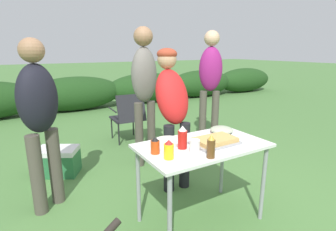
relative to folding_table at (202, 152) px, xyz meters
name	(u,v)px	position (x,y,z in m)	size (l,w,h in m)	color
ground_plane	(200,219)	(0.00, 0.00, -0.66)	(60.00, 60.00, 0.00)	#4C7A3D
shrub_hedge	(76,94)	(0.00, 5.22, -0.23)	(14.40, 0.90, 0.86)	#1E4219
folding_table	(202,152)	(0.00, 0.00, 0.00)	(1.10, 0.64, 0.74)	silver
food_tray	(215,141)	(0.09, -0.05, 0.10)	(0.40, 0.25, 0.06)	#9E9EA3
plate_stack	(168,141)	(-0.24, 0.18, 0.09)	(0.24, 0.24, 0.03)	white
mixing_bowl	(222,130)	(0.35, 0.15, 0.11)	(0.22, 0.22, 0.06)	#ADBC99
paper_cup_stack	(195,146)	(-0.17, -0.11, 0.13)	(0.08, 0.08, 0.10)	white
mustard_bottle	(169,150)	(-0.41, -0.11, 0.15)	(0.07, 0.07, 0.15)	yellow
hot_sauce_bottle	(155,146)	(-0.44, 0.03, 0.14)	(0.07, 0.07, 0.13)	#CC4214
beer_bottle	(211,147)	(-0.13, -0.26, 0.16)	(0.06, 0.06, 0.18)	brown
ketchup_bottle	(182,138)	(-0.20, 0.01, 0.17)	(0.08, 0.08, 0.19)	red
standing_person_in_red_jacket	(172,104)	(0.12, 0.70, 0.30)	(0.38, 0.48, 1.54)	black
standing_person_in_olive_jacket	(39,112)	(-1.16, 0.93, 0.31)	(0.48, 0.45, 1.63)	#4C473D
standing_person_in_gray_fleece	(144,83)	(0.11, 1.36, 0.44)	(0.36, 0.27, 1.80)	#4C473D
standing_person_with_beanie	(210,76)	(1.40, 1.62, 0.44)	(0.46, 0.43, 1.82)	#4C473D
camp_chair_green_behind_table	(128,115)	(0.24, 2.30, -0.20)	(0.50, 0.61, 0.83)	#232328
cooler_box	(58,161)	(-0.97, 1.64, -0.49)	(0.58, 0.51, 0.34)	#286B3D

